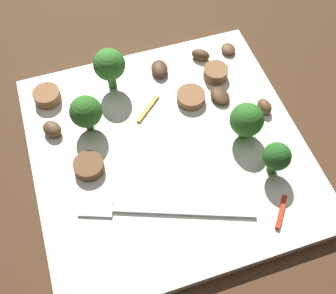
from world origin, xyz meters
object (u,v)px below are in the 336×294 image
Objects in this scene: pepper_strip_1 at (281,212)px; sausage_slice_3 at (216,73)px; sausage_slice_0 at (47,96)px; mushroom_1 at (201,55)px; broccoli_floret_0 at (247,120)px; pepper_strip_0 at (148,108)px; broccoli_floret_3 at (86,112)px; mushroom_3 at (220,96)px; mushroom_2 at (264,106)px; broccoli_floret_1 at (109,65)px; mushroom_0 at (228,49)px; plate at (168,150)px; sausage_slice_1 at (88,164)px; fork at (153,211)px; mushroom_4 at (52,129)px; broccoli_floret_2 at (277,157)px; mushroom_5 at (159,69)px.

sausage_slice_3 is at bearing -91.08° from pepper_strip_1.
sausage_slice_0 reaches higher than mushroom_1.
broccoli_floret_0 is 0.12m from pepper_strip_0.
broccoli_floret_3 is at bearing -21.30° from broccoli_floret_0.
mushroom_3 is at bearing 162.53° from sausage_slice_0.
sausage_slice_0 is 1.06× the size of sausage_slice_3.
broccoli_floret_0 is 0.09m from sausage_slice_3.
mushroom_2 is at bearing 168.94° from broccoli_floret_3.
broccoli_floret_1 is (0.12, -0.12, 0.01)m from broccoli_floret_0.
broccoli_floret_0 reaches higher than mushroom_2.
sausage_slice_3 is at bearing -102.43° from mushroom_3.
sausage_slice_3 is (-0.16, -0.03, -0.02)m from broccoli_floret_3.
mushroom_0 is 0.99× the size of mushroom_2.
sausage_slice_1 is (0.09, -0.00, 0.01)m from plate.
broccoli_floret_0 is at bearing 75.05° from mushroom_0.
mushroom_1 is 0.63× the size of pepper_strip_1.
fork is at bearing 49.37° from mushroom_0.
sausage_slice_3 is (-0.09, -0.08, 0.01)m from plate.
broccoli_floret_1 is 2.63× the size of mushroom_2.
fork is 4.56× the size of pepper_strip_1.
pepper_strip_0 is (0.09, 0.02, -0.01)m from sausage_slice_3.
mushroom_1 is at bearing -89.23° from pepper_strip_1.
sausage_slice_1 is at bearing -1.79° from plate.
sausage_slice_0 is 0.12m from pepper_strip_0.
pepper_strip_1 is (-0.00, 0.16, -0.00)m from mushroom_3.
mushroom_4 is at bearing 13.26° from mushroom_0.
fork is 0.14m from broccoli_floret_2.
pepper_strip_0 is (0.09, -0.07, -0.03)m from broccoli_floret_0.
broccoli_floret_3 is 0.23m from pepper_strip_1.
sausage_slice_1 and mushroom_1 have the same top height.
plate is 12.58× the size of mushroom_1.
mushroom_2 is 0.74× the size of mushroom_5.
sausage_slice_1 reaches higher than mushroom_3.
sausage_slice_1 is 0.18m from mushroom_3.
sausage_slice_3 reaches higher than pepper_strip_1.
mushroom_4 is (0.24, -0.05, -0.00)m from mushroom_2.
mushroom_4 is at bearing -18.84° from broccoli_floret_0.
mushroom_0 is 0.74× the size of mushroom_5.
broccoli_floret_2 is 0.06m from pepper_strip_1.
sausage_slice_0 is (0.08, -0.00, -0.03)m from broccoli_floret_1.
mushroom_1 is 1.11× the size of mushroom_2.
mushroom_2 is 0.14m from mushroom_5.
mushroom_0 is at bearing -151.66° from sausage_slice_1.
mushroom_1 is at bearing -102.36° from fork.
mushroom_3 is at bearing -81.76° from broccoli_floret_2.
plate is at bearing 30.03° from mushroom_3.
broccoli_floret_1 is 1.48× the size of pepper_strip_1.
mushroom_3 is at bearing -37.46° from mushroom_2.
sausage_slice_3 is (0.01, -0.14, -0.02)m from broccoli_floret_2.
broccoli_floret_3 is 1.61× the size of sausage_slice_3.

